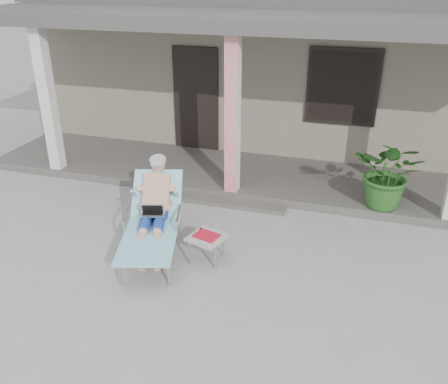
% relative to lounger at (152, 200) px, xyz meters
% --- Properties ---
extents(ground, '(60.00, 60.00, 0.00)m').
position_rel_lounger_xyz_m(ground, '(0.60, -0.26, -0.76)').
color(ground, '#9E9E99').
rests_on(ground, ground).
extents(house, '(10.40, 5.40, 3.30)m').
position_rel_lounger_xyz_m(house, '(0.61, 6.24, 0.91)').
color(house, gray).
rests_on(house, ground).
extents(porch_deck, '(10.00, 2.00, 0.15)m').
position_rel_lounger_xyz_m(porch_deck, '(0.60, 2.74, -0.68)').
color(porch_deck, '#605B56').
rests_on(porch_deck, ground).
extents(porch_overhang, '(10.00, 2.30, 2.85)m').
position_rel_lounger_xyz_m(porch_overhang, '(0.60, 2.69, 2.03)').
color(porch_overhang, silver).
rests_on(porch_overhang, porch_deck).
extents(porch_step, '(2.00, 0.30, 0.07)m').
position_rel_lounger_xyz_m(porch_step, '(0.60, 1.59, -0.72)').
color(porch_step, '#605B56').
rests_on(porch_step, ground).
extents(lounger, '(1.19, 1.96, 1.23)m').
position_rel_lounger_xyz_m(lounger, '(0.00, 0.00, 0.00)').
color(lounger, '#B7B7BC').
rests_on(lounger, ground).
extents(side_table, '(0.55, 0.55, 0.40)m').
position_rel_lounger_xyz_m(side_table, '(0.82, -0.10, -0.42)').
color(side_table, '#AEADA9').
rests_on(side_table, ground).
extents(potted_palm, '(1.26, 1.16, 1.16)m').
position_rel_lounger_xyz_m(potted_palm, '(3.15, 1.99, -0.03)').
color(potted_palm, '#26591E').
rests_on(potted_palm, porch_deck).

